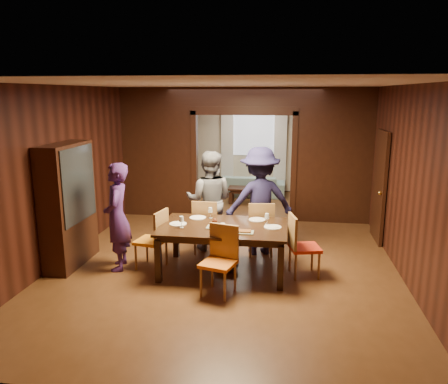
% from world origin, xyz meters
% --- Properties ---
extents(floor, '(9.00, 9.00, 0.00)m').
position_xyz_m(floor, '(0.00, 0.00, 0.00)').
color(floor, '#563218').
rests_on(floor, ground).
extents(ceiling, '(5.50, 9.00, 0.02)m').
position_xyz_m(ceiling, '(0.00, 0.00, 2.90)').
color(ceiling, silver).
rests_on(ceiling, room_walls).
extents(room_walls, '(5.52, 9.01, 2.90)m').
position_xyz_m(room_walls, '(0.00, 1.89, 1.51)').
color(room_walls, black).
rests_on(room_walls, floor).
extents(person_purple, '(0.55, 0.71, 1.72)m').
position_xyz_m(person_purple, '(-1.68, -1.57, 0.86)').
color(person_purple, '#41205D').
rests_on(person_purple, floor).
extents(person_grey, '(0.87, 0.68, 1.79)m').
position_xyz_m(person_grey, '(-0.40, -0.45, 0.89)').
color(person_grey, slate).
rests_on(person_grey, floor).
extents(person_navy, '(1.37, 1.03, 1.88)m').
position_xyz_m(person_navy, '(0.50, -0.54, 0.94)').
color(person_navy, '#1B183C').
rests_on(person_navy, floor).
extents(sofa, '(1.97, 0.79, 0.57)m').
position_xyz_m(sofa, '(-0.07, 3.85, 0.29)').
color(sofa, '#82AAAA').
rests_on(sofa, floor).
extents(serving_bowl, '(0.36, 0.36, 0.09)m').
position_xyz_m(serving_bowl, '(0.06, -1.44, 0.80)').
color(serving_bowl, black).
rests_on(serving_bowl, dining_table).
extents(dining_table, '(1.96, 1.22, 0.76)m').
position_xyz_m(dining_table, '(0.01, -1.48, 0.38)').
color(dining_table, black).
rests_on(dining_table, floor).
extents(coffee_table, '(0.80, 0.50, 0.40)m').
position_xyz_m(coffee_table, '(-0.13, 3.03, 0.20)').
color(coffee_table, black).
rests_on(coffee_table, floor).
extents(chair_left, '(0.52, 0.52, 0.97)m').
position_xyz_m(chair_left, '(-1.17, -1.48, 0.48)').
color(chair_left, orange).
rests_on(chair_left, floor).
extents(chair_right, '(0.53, 0.53, 0.97)m').
position_xyz_m(chair_right, '(1.26, -1.44, 0.48)').
color(chair_right, red).
rests_on(chair_right, floor).
extents(chair_far_l, '(0.45, 0.45, 0.97)m').
position_xyz_m(chair_far_l, '(-0.41, -0.64, 0.48)').
color(chair_far_l, red).
rests_on(chair_far_l, floor).
extents(chair_far_r, '(0.49, 0.49, 0.97)m').
position_xyz_m(chair_far_r, '(0.53, -0.63, 0.48)').
color(chair_far_r, '#DB4614').
rests_on(chair_far_r, floor).
extents(chair_near, '(0.54, 0.54, 0.97)m').
position_xyz_m(chair_near, '(0.05, -2.27, 0.48)').
color(chair_near, '#D26213').
rests_on(chair_near, floor).
extents(hutch, '(0.40, 1.20, 2.00)m').
position_xyz_m(hutch, '(-2.53, -1.50, 1.00)').
color(hutch, black).
rests_on(hutch, floor).
extents(door_right, '(0.06, 0.90, 2.10)m').
position_xyz_m(door_right, '(2.70, 0.50, 1.05)').
color(door_right, black).
rests_on(door_right, floor).
extents(window_far, '(1.20, 0.03, 1.30)m').
position_xyz_m(window_far, '(0.00, 4.44, 1.70)').
color(window_far, silver).
rests_on(window_far, back_wall).
extents(curtain_left, '(0.35, 0.06, 2.40)m').
position_xyz_m(curtain_left, '(-0.75, 4.40, 1.25)').
color(curtain_left, white).
rests_on(curtain_left, back_wall).
extents(curtain_right, '(0.35, 0.06, 2.40)m').
position_xyz_m(curtain_right, '(0.75, 4.40, 1.25)').
color(curtain_right, white).
rests_on(curtain_right, back_wall).
extents(plate_left, '(0.27, 0.27, 0.01)m').
position_xyz_m(plate_left, '(-0.71, -1.50, 0.77)').
color(plate_left, white).
rests_on(plate_left, dining_table).
extents(plate_far_l, '(0.27, 0.27, 0.01)m').
position_xyz_m(plate_far_l, '(-0.48, -1.11, 0.77)').
color(plate_far_l, white).
rests_on(plate_far_l, dining_table).
extents(plate_far_r, '(0.27, 0.27, 0.01)m').
position_xyz_m(plate_far_r, '(0.50, -1.09, 0.77)').
color(plate_far_r, silver).
rests_on(plate_far_r, dining_table).
extents(plate_right, '(0.27, 0.27, 0.01)m').
position_xyz_m(plate_right, '(0.77, -1.46, 0.77)').
color(plate_right, silver).
rests_on(plate_right, dining_table).
extents(plate_near, '(0.27, 0.27, 0.01)m').
position_xyz_m(plate_near, '(-0.00, -1.87, 0.77)').
color(plate_near, white).
rests_on(plate_near, dining_table).
extents(platter_a, '(0.30, 0.20, 0.04)m').
position_xyz_m(platter_a, '(-0.08, -1.59, 0.78)').
color(platter_a, gray).
rests_on(platter_a, dining_table).
extents(platter_b, '(0.30, 0.20, 0.04)m').
position_xyz_m(platter_b, '(0.35, -1.78, 0.78)').
color(platter_b, slate).
rests_on(platter_b, dining_table).
extents(wineglass_left, '(0.08, 0.08, 0.18)m').
position_xyz_m(wineglass_left, '(-0.61, -1.67, 0.85)').
color(wineglass_left, silver).
rests_on(wineglass_left, dining_table).
extents(wineglass_far, '(0.08, 0.08, 0.18)m').
position_xyz_m(wineglass_far, '(-0.27, -1.09, 0.85)').
color(wineglass_far, silver).
rests_on(wineglass_far, dining_table).
extents(wineglass_right, '(0.08, 0.08, 0.18)m').
position_xyz_m(wineglass_right, '(0.67, -1.33, 0.85)').
color(wineglass_right, white).
rests_on(wineglass_right, dining_table).
extents(tumbler, '(0.07, 0.07, 0.14)m').
position_xyz_m(tumbler, '(0.04, -1.81, 0.83)').
color(tumbler, silver).
rests_on(tumbler, dining_table).
extents(condiment_jar, '(0.08, 0.08, 0.11)m').
position_xyz_m(condiment_jar, '(-0.13, -1.50, 0.82)').
color(condiment_jar, '#532313').
rests_on(condiment_jar, dining_table).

